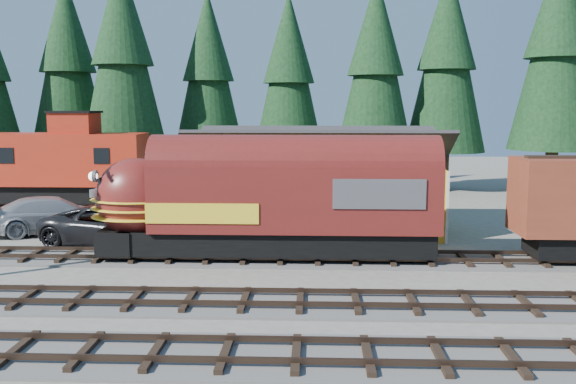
{
  "coord_description": "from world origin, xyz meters",
  "views": [
    {
      "loc": [
        -0.18,
        -22.0,
        6.35
      ],
      "look_at": [
        -1.23,
        4.0,
        2.86
      ],
      "focal_mm": 40.0,
      "sensor_mm": 36.0,
      "label": 1
    }
  ],
  "objects_px": {
    "pickup_truck_a": "(114,226)",
    "pickup_truck_b": "(54,215)",
    "caboose": "(61,163)",
    "depot": "(317,173)",
    "locomotive": "(258,205)"
  },
  "relations": [
    {
      "from": "locomotive",
      "to": "caboose",
      "type": "relative_size",
      "value": 1.33
    },
    {
      "from": "depot",
      "to": "pickup_truck_a",
      "type": "height_order",
      "value": "depot"
    },
    {
      "from": "pickup_truck_b",
      "to": "locomotive",
      "type": "bearing_deg",
      "value": -143.44
    },
    {
      "from": "depot",
      "to": "caboose",
      "type": "xyz_separation_m",
      "value": [
        -16.26,
        7.5,
        -0.2
      ]
    },
    {
      "from": "pickup_truck_a",
      "to": "pickup_truck_b",
      "type": "bearing_deg",
      "value": 67.92
    },
    {
      "from": "pickup_truck_a",
      "to": "depot",
      "type": "bearing_deg",
      "value": -53.38
    },
    {
      "from": "locomotive",
      "to": "pickup_truck_b",
      "type": "bearing_deg",
      "value": 153.58
    },
    {
      "from": "depot",
      "to": "caboose",
      "type": "height_order",
      "value": "caboose"
    },
    {
      "from": "pickup_truck_a",
      "to": "pickup_truck_b",
      "type": "distance_m",
      "value": 4.87
    },
    {
      "from": "depot",
      "to": "caboose",
      "type": "relative_size",
      "value": 1.19
    },
    {
      "from": "pickup_truck_a",
      "to": "pickup_truck_b",
      "type": "height_order",
      "value": "pickup_truck_a"
    },
    {
      "from": "depot",
      "to": "pickup_truck_a",
      "type": "relative_size",
      "value": 1.93
    },
    {
      "from": "locomotive",
      "to": "caboose",
      "type": "height_order",
      "value": "caboose"
    },
    {
      "from": "depot",
      "to": "locomotive",
      "type": "height_order",
      "value": "depot"
    },
    {
      "from": "caboose",
      "to": "pickup_truck_b",
      "type": "relative_size",
      "value": 1.71
    }
  ]
}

